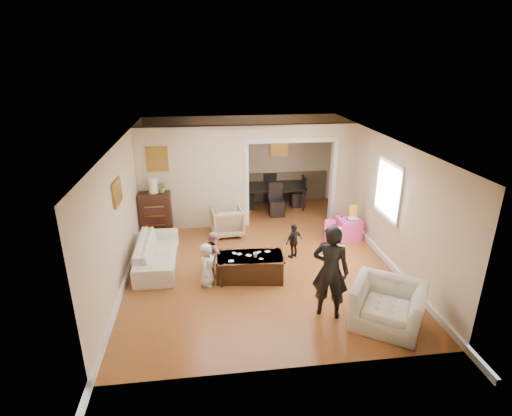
{
  "coord_description": "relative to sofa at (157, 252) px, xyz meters",
  "views": [
    {
      "loc": [
        -1.05,
        -7.93,
        4.18
      ],
      "look_at": [
        0.0,
        0.2,
        1.05
      ],
      "focal_mm": 28.07,
      "sensor_mm": 36.0,
      "label": 1
    }
  ],
  "objects": [
    {
      "name": "child_kneel_b",
      "position": [
        1.19,
        -0.48,
        0.16
      ],
      "size": [
        0.43,
        0.5,
        0.91
      ],
      "primitive_type": "imported",
      "rotation": [
        0.0,
        0.0,
        1.78
      ],
      "color": "pink",
      "rests_on": "ground"
    },
    {
      "name": "sofa",
      "position": [
        0.0,
        0.0,
        0.0
      ],
      "size": [
        0.78,
        2.0,
        0.58
      ],
      "primitive_type": "imported",
      "rotation": [
        0.0,
        0.0,
        1.57
      ],
      "color": "beige",
      "rests_on": "ground"
    },
    {
      "name": "craft_papers",
      "position": [
        1.86,
        -0.74,
        0.2
      ],
      "size": [
        0.87,
        0.42,
        0.0
      ],
      "color": "white",
      "rests_on": "coffee_table"
    },
    {
      "name": "toy_block",
      "position": [
        4.35,
        0.92,
        0.23
      ],
      "size": [
        0.1,
        0.09,
        0.05
      ],
      "primitive_type": "cube",
      "rotation": [
        0.0,
        0.0,
        0.42
      ],
      "color": "red",
      "rests_on": "play_table"
    },
    {
      "name": "table_lamp",
      "position": [
        -0.18,
        1.72,
        0.94
      ],
      "size": [
        0.22,
        0.22,
        0.36
      ],
      "primitive_type": "cylinder",
      "color": "#FFF2CF",
      "rests_on": "dresser"
    },
    {
      "name": "child_kneel_a",
      "position": [
        1.04,
        -0.93,
        0.14
      ],
      "size": [
        0.39,
        0.49,
        0.87
      ],
      "primitive_type": "imported",
      "rotation": [
        0.0,
        0.0,
        1.26
      ],
      "color": "white",
      "rests_on": "ground"
    },
    {
      "name": "armchair_front",
      "position": [
        3.95,
        -2.54,
        0.07
      ],
      "size": [
        1.47,
        1.43,
        0.73
      ],
      "primitive_type": "imported",
      "rotation": [
        0.0,
        0.0,
        -0.59
      ],
      "color": "beige",
      "rests_on": "ground"
    },
    {
      "name": "coffee_table",
      "position": [
        1.89,
        -0.78,
        -0.05
      ],
      "size": [
        1.37,
        0.82,
        0.49
      ],
      "primitive_type": "cube",
      "rotation": [
        0.0,
        0.0,
        -0.14
      ],
      "color": "#361F11",
      "rests_on": "ground"
    },
    {
      "name": "armchair_back",
      "position": [
        1.56,
        1.37,
        0.06
      ],
      "size": [
        0.83,
        0.85,
        0.7
      ],
      "primitive_type": "imported",
      "rotation": [
        0.0,
        0.0,
        3.25
      ],
      "color": "tan",
      "rests_on": "ground"
    },
    {
      "name": "partition_header",
      "position": [
        3.26,
        1.97,
        2.13
      ],
      "size": [
        2.22,
        0.18,
        0.35
      ],
      "primitive_type": "cube",
      "color": "beige",
      "rests_on": "partition_right"
    },
    {
      "name": "play_table",
      "position": [
        4.47,
        0.8,
        -0.04
      ],
      "size": [
        0.56,
        0.56,
        0.5
      ],
      "primitive_type": "cube",
      "rotation": [
        0.0,
        0.0,
        0.07
      ],
      "color": "#F741A5",
      "rests_on": "ground"
    },
    {
      "name": "potted_plant",
      "position": [
        0.02,
        1.72,
        0.91
      ],
      "size": [
        0.26,
        0.22,
        0.28
      ],
      "primitive_type": "imported",
      "color": "#4F7B36",
      "rests_on": "dresser"
    },
    {
      "name": "child_toddler",
      "position": [
        2.94,
        -0.03,
        0.1
      ],
      "size": [
        0.49,
        0.41,
        0.79
      ],
      "primitive_type": "imported",
      "rotation": [
        0.0,
        0.0,
        -2.58
      ],
      "color": "black",
      "rests_on": "ground"
    },
    {
      "name": "window_pane",
      "position": [
        4.89,
        -0.23,
        1.26
      ],
      "size": [
        0.03,
        0.95,
        1.1
      ],
      "primitive_type": "cube",
      "color": "white",
      "rests_on": "ground"
    },
    {
      "name": "coffee_cup",
      "position": [
        1.99,
        -0.83,
        0.24
      ],
      "size": [
        0.11,
        0.11,
        0.09
      ],
      "primitive_type": "imported",
      "rotation": [
        0.0,
        0.0,
        -0.14
      ],
      "color": "beige",
      "rests_on": "coffee_table"
    },
    {
      "name": "cyan_cup",
      "position": [
        4.37,
        0.75,
        0.25
      ],
      "size": [
        0.08,
        0.08,
        0.08
      ],
      "primitive_type": "cylinder",
      "color": "#23B1B0",
      "rests_on": "play_table"
    },
    {
      "name": "adult_person",
      "position": [
        3.07,
        -2.16,
        0.55
      ],
      "size": [
        0.73,
        0.64,
        1.68
      ],
      "primitive_type": "imported",
      "rotation": [
        0.0,
        0.0,
        2.66
      ],
      "color": "black",
      "rests_on": "ground"
    },
    {
      "name": "framed_art_sofa_wall",
      "position": [
        -0.55,
        -0.43,
        1.51
      ],
      "size": [
        0.03,
        0.55,
        0.4
      ],
      "primitive_type": "cube",
      "color": "brown"
    },
    {
      "name": "play_bowl",
      "position": [
        4.52,
        0.68,
        0.24
      ],
      "size": [
        0.25,
        0.25,
        0.06
      ],
      "primitive_type": "imported",
      "rotation": [
        0.0,
        0.0,
        0.07
      ],
      "color": "silver",
      "rests_on": "play_table"
    },
    {
      "name": "framed_art_alcove",
      "position": [
        3.26,
        3.61,
        1.41
      ],
      "size": [
        0.45,
        0.03,
        0.55
      ],
      "primitive_type": "cube",
      "color": "brown"
    },
    {
      "name": "floor",
      "position": [
        2.16,
        0.17,
        -0.29
      ],
      "size": [
        7.0,
        7.0,
        0.0
      ],
      "primitive_type": "plane",
      "color": "#A4572A",
      "rests_on": "ground"
    },
    {
      "name": "cereal_box",
      "position": [
        4.59,
        0.9,
        0.36
      ],
      "size": [
        0.2,
        0.08,
        0.3
      ],
      "primitive_type": "cube",
      "rotation": [
        0.0,
        0.0,
        0.07
      ],
      "color": "yellow",
      "rests_on": "play_table"
    },
    {
      "name": "dining_table",
      "position": [
        2.99,
        3.12,
        0.03
      ],
      "size": [
        1.87,
        1.07,
        0.65
      ],
      "primitive_type": "imported",
      "rotation": [
        0.0,
        0.0,
        -0.02
      ],
      "color": "black",
      "rests_on": "ground"
    },
    {
      "name": "partition_left",
      "position": [
        0.78,
        1.97,
        1.01
      ],
      "size": [
        2.75,
        0.18,
        2.6
      ],
      "primitive_type": "cube",
      "color": "beige",
      "rests_on": "ground"
    },
    {
      "name": "dresser",
      "position": [
        -0.18,
        1.72,
        0.24
      ],
      "size": [
        0.77,
        0.43,
        1.06
      ],
      "primitive_type": "cube",
      "color": "#351710",
      "rests_on": "ground"
    },
    {
      "name": "partition_right",
      "position": [
        4.63,
        1.97,
        1.01
      ],
      "size": [
        0.55,
        0.18,
        2.6
      ],
      "primitive_type": "cube",
      "color": "beige",
      "rests_on": "ground"
    },
    {
      "name": "framed_art_partition",
      "position": [
        -0.04,
        1.87,
        1.56
      ],
      "size": [
        0.45,
        0.03,
        0.55
      ],
      "primitive_type": "cube",
      "color": "brown",
      "rests_on": "partition_left"
    }
  ]
}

